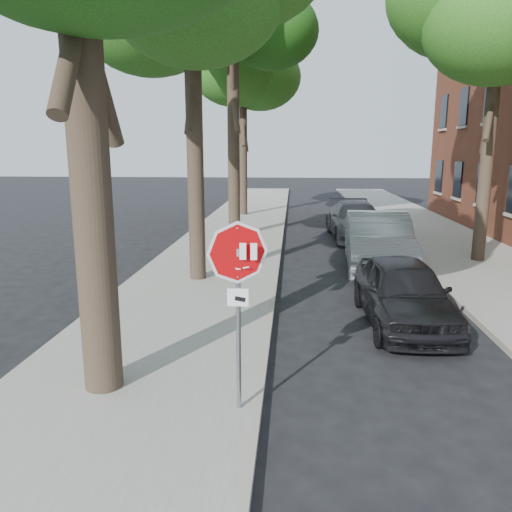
{
  "coord_description": "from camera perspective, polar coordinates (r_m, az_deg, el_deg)",
  "views": [
    {
      "loc": [
        -0.0,
        -6.27,
        3.62
      ],
      "look_at": [
        -0.54,
        1.02,
        2.05
      ],
      "focal_mm": 35.0,
      "sensor_mm": 36.0,
      "label": 1
    }
  ],
  "objects": [
    {
      "name": "ground",
      "position": [
        7.24,
        3.87,
        -17.91
      ],
      "size": [
        120.0,
        120.0,
        0.0
      ],
      "primitive_type": "plane",
      "color": "black",
      "rests_on": "ground"
    },
    {
      "name": "sidewalk_left",
      "position": [
        18.78,
        -3.48,
        1.15
      ],
      "size": [
        4.0,
        55.0,
        0.12
      ],
      "primitive_type": "cube",
      "color": "gray",
      "rests_on": "ground"
    },
    {
      "name": "sidewalk_right",
      "position": [
        19.56,
        22.03,
        0.72
      ],
      "size": [
        4.0,
        55.0,
        0.12
      ],
      "primitive_type": "cube",
      "color": "gray",
      "rests_on": "ground"
    },
    {
      "name": "curb_left",
      "position": [
        18.62,
        2.78,
        1.08
      ],
      "size": [
        0.12,
        55.0,
        0.13
      ],
      "primitive_type": "cube",
      "color": "#9E9384",
      "rests_on": "ground"
    },
    {
      "name": "curb_right",
      "position": [
        19.03,
        16.15,
        0.85
      ],
      "size": [
        0.12,
        55.0,
        0.13
      ],
      "primitive_type": "cube",
      "color": "#9E9384",
      "rests_on": "ground"
    },
    {
      "name": "stop_sign",
      "position": [
        6.5,
        -2.08,
        -2.78
      ],
      "size": [
        0.76,
        0.34,
        2.61
      ],
      "color": "gray",
      "rests_on": "sidewalk_left"
    },
    {
      "name": "tree_mid_b",
      "position": [
        21.0,
        -2.72,
        24.11
      ],
      "size": [
        5.88,
        5.46,
        10.36
      ],
      "color": "black",
      "rests_on": "sidewalk_left"
    },
    {
      "name": "tree_far",
      "position": [
        27.75,
        -1.51,
        19.53
      ],
      "size": [
        5.29,
        4.91,
        9.33
      ],
      "color": "black",
      "rests_on": "sidewalk_left"
    },
    {
      "name": "tree_right",
      "position": [
        17.81,
        25.88,
        22.61
      ],
      "size": [
        5.29,
        4.91,
        9.33
      ],
      "color": "black",
      "rests_on": "sidewalk_right"
    },
    {
      "name": "car_a",
      "position": [
        10.89,
        16.47,
        -3.96
      ],
      "size": [
        1.76,
        4.15,
        1.4
      ],
      "primitive_type": "imported",
      "rotation": [
        0.0,
        0.0,
        0.03
      ],
      "color": "black",
      "rests_on": "ground"
    },
    {
      "name": "car_b",
      "position": [
        15.66,
        13.74,
        1.61
      ],
      "size": [
        2.15,
        5.33,
        1.72
      ],
      "primitive_type": "imported",
      "rotation": [
        0.0,
        0.0,
        -0.06
      ],
      "color": "gray",
      "rests_on": "ground"
    },
    {
      "name": "car_c",
      "position": [
        21.03,
        11.33,
        4.0
      ],
      "size": [
        2.33,
        5.22,
        1.49
      ],
      "primitive_type": "imported",
      "rotation": [
        0.0,
        0.0,
        0.05
      ],
      "color": "#4C4B50",
      "rests_on": "ground"
    }
  ]
}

